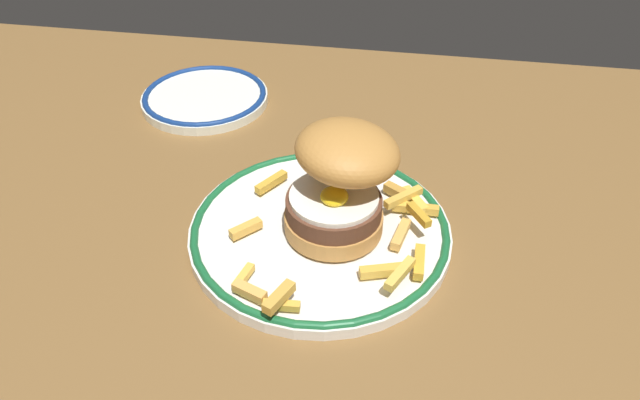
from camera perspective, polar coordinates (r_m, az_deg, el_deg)
The scene contains 5 objects.
ground_plane at distance 58.46cm, azimuth -4.61°, elevation -6.02°, with size 149.29×92.76×4.00cm, color brown.
dinner_plate at distance 57.48cm, azimuth -0.00°, elevation -2.92°, with size 25.74×25.74×1.60cm.
burger at distance 53.88cm, azimuth 2.08°, elevation 2.01°, with size 12.66×12.64×10.68cm.
fries_pile at distance 54.74cm, azimuth 3.66°, elevation -3.56°, with size 19.67×20.11×2.29cm.
side_plate at distance 80.92cm, azimuth -11.20°, elevation 9.86°, with size 16.85×16.85×1.60cm.
Camera 1 is at (11.56, -39.86, 39.18)cm, focal length 32.67 mm.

